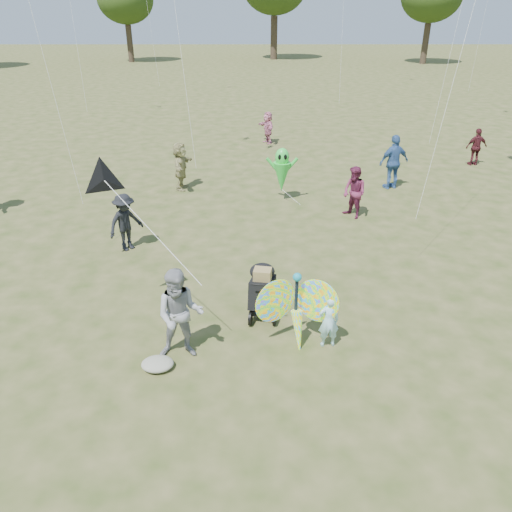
{
  "coord_description": "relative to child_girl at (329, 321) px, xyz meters",
  "views": [
    {
      "loc": [
        -0.22,
        -7.66,
        5.72
      ],
      "look_at": [
        -0.2,
        1.5,
        1.1
      ],
      "focal_mm": 35.0,
      "sensor_mm": 36.0,
      "label": 1
    }
  ],
  "objects": [
    {
      "name": "adult_man",
      "position": [
        -2.67,
        -0.29,
        0.34
      ],
      "size": [
        0.88,
        0.7,
        1.74
      ],
      "primitive_type": "imported",
      "rotation": [
        0.0,
        0.0,
        0.05
      ],
      "color": "gray",
      "rests_on": "ground"
    },
    {
      "name": "butterfly_kite",
      "position": [
        -0.59,
        0.05,
        0.21
      ],
      "size": [
        1.74,
        0.75,
        1.7
      ],
      "color": "#FA4A27",
      "rests_on": "ground"
    },
    {
      "name": "grey_bag",
      "position": [
        -3.07,
        -0.66,
        -0.45
      ],
      "size": [
        0.57,
        0.47,
        0.18
      ],
      "primitive_type": "ellipsoid",
      "color": "gray",
      "rests_on": "ground"
    },
    {
      "name": "ground",
      "position": [
        -1.13,
        0.04,
        -0.54
      ],
      "size": [
        160.0,
        160.0,
        0.0
      ],
      "primitive_type": "plane",
      "color": "#51592B",
      "rests_on": "ground"
    },
    {
      "name": "crowd_h",
      "position": [
        7.37,
        11.8,
        0.19
      ],
      "size": [
        0.89,
        0.47,
        1.45
      ],
      "primitive_type": "imported",
      "rotation": [
        0.0,
        0.0,
        3.28
      ],
      "color": "#4C1920",
      "rests_on": "ground"
    },
    {
      "name": "child_girl",
      "position": [
        0.0,
        0.0,
        0.0
      ],
      "size": [
        0.42,
        0.31,
        1.07
      ],
      "primitive_type": "imported",
      "rotation": [
        0.0,
        0.0,
        3.27
      ],
      "color": "#ADE6F5",
      "rests_on": "ground"
    },
    {
      "name": "crowd_c",
      "position": [
        3.39,
        8.99,
        0.39
      ],
      "size": [
        1.17,
        0.78,
        1.85
      ],
      "primitive_type": "imported",
      "rotation": [
        0.0,
        0.0,
        3.47
      ],
      "color": "#375D99",
      "rests_on": "ground"
    },
    {
      "name": "crowd_d",
      "position": [
        -3.89,
        8.93,
        0.27
      ],
      "size": [
        0.66,
        1.55,
        1.62
      ],
      "primitive_type": "imported",
      "rotation": [
        0.0,
        0.0,
        1.45
      ],
      "color": "tan",
      "rests_on": "ground"
    },
    {
      "name": "crowd_e",
      "position": [
        1.58,
        6.34,
        0.24
      ],
      "size": [
        0.9,
        0.95,
        1.55
      ],
      "primitive_type": "imported",
      "rotation": [
        0.0,
        0.0,
        5.3
      ],
      "color": "#6E2444",
      "rests_on": "ground"
    },
    {
      "name": "jogging_stroller",
      "position": [
        -1.21,
        1.08,
        0.08
      ],
      "size": [
        0.59,
        1.09,
        1.09
      ],
      "rotation": [
        0.0,
        0.0,
        -0.16
      ],
      "color": "black",
      "rests_on": "ground"
    },
    {
      "name": "delta_kite_rig",
      "position": [
        -4.09,
        1.09,
        2.33
      ],
      "size": [
        2.29,
        1.61,
        1.89
      ],
      "color": "black",
      "rests_on": "ground"
    },
    {
      "name": "alien_kite",
      "position": [
        -0.5,
        7.75,
        0.43
      ],
      "size": [
        1.12,
        0.69,
        1.74
      ],
      "color": "green",
      "rests_on": "ground"
    },
    {
      "name": "crowd_b",
      "position": [
        -4.66,
        4.14,
        0.22
      ],
      "size": [
        1.07,
        1.1,
        1.51
      ],
      "primitive_type": "imported",
      "rotation": [
        0.0,
        0.0,
        0.84
      ],
      "color": "black",
      "rests_on": "ground"
    },
    {
      "name": "crowd_j",
      "position": [
        -0.77,
        15.37,
        0.18
      ],
      "size": [
        0.9,
        1.38,
        1.43
      ],
      "primitive_type": "imported",
      "rotation": [
        0.0,
        0.0,
        5.11
      ],
      "color": "#C67190",
      "rests_on": "ground"
    }
  ]
}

